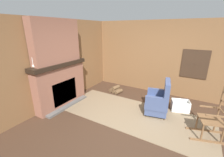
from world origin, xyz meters
TOP-DOWN VIEW (x-y plane):
  - ground_plane at (0.00, 0.00)m, footprint 14.00×14.00m
  - wood_panel_wall_left at (-2.52, 0.00)m, footprint 0.06×5.58m
  - wood_panel_wall_back at (0.03, 2.52)m, footprint 5.58×0.09m
  - fireplace_hearth at (-2.32, 0.00)m, footprint 0.53×1.78m
  - chimney_breast at (-2.33, 0.00)m, footprint 0.29×1.48m
  - area_rug at (-0.22, 0.58)m, footprint 4.07×1.64m
  - armchair at (0.36, 0.99)m, footprint 0.71×0.78m
  - rocking_chair at (1.60, 0.59)m, footprint 0.89×0.64m
  - firewood_stack at (-1.37, 1.68)m, footprint 0.48×0.41m
  - laundry_basket at (0.88, 1.46)m, footprint 0.55×0.43m
  - oil_lamp_vase at (-2.36, -0.71)m, footprint 0.11×0.11m
  - storage_case at (-2.36, 0.63)m, footprint 0.15×0.26m
  - decorative_plate_on_mantel at (-2.38, -0.05)m, footprint 0.07×0.27m

SIDE VIEW (x-z plane):
  - ground_plane at x=0.00m, z-range 0.00..0.00m
  - area_rug at x=-0.22m, z-range 0.00..0.01m
  - firewood_stack at x=-1.37m, z-range -0.03..0.23m
  - laundry_basket at x=0.88m, z-range 0.00..0.33m
  - armchair at x=0.36m, z-range -0.13..0.86m
  - rocking_chair at x=1.60m, z-range -0.17..0.97m
  - fireplace_hearth at x=-2.32m, z-range -0.01..1.34m
  - wood_panel_wall_back at x=0.03m, z-range 0.00..2.56m
  - wood_panel_wall_left at x=-2.52m, z-range 0.00..2.56m
  - storage_case at x=-2.36m, z-range 1.35..1.49m
  - oil_lamp_vase at x=-2.36m, z-range 1.31..1.57m
  - decorative_plate_on_mantel at x=-2.38m, z-range 1.34..1.61m
  - chimney_breast at x=-2.33m, z-range 1.35..2.54m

